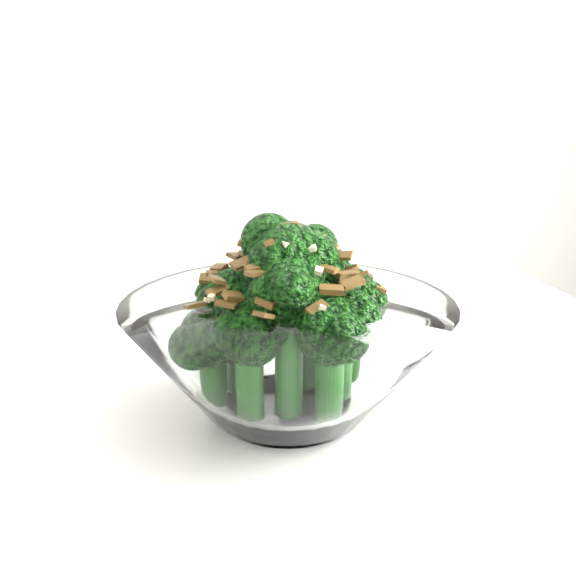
{
  "coord_description": "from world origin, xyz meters",
  "views": [
    {
      "loc": [
        0.36,
        -0.5,
        0.99
      ],
      "look_at": [
        0.37,
        -0.05,
        0.85
      ],
      "focal_mm": 40.0,
      "sensor_mm": 36.0,
      "label": 1
    }
  ],
  "objects": [
    {
      "name": "table",
      "position": [
        0.15,
        0.07,
        0.68
      ],
      "size": [
        1.33,
        1.01,
        0.75
      ],
      "color": "white",
      "rests_on": "ground"
    },
    {
      "name": "broccoli_dish",
      "position": [
        0.37,
        -0.05,
        0.81
      ],
      "size": [
        0.25,
        0.25,
        0.15
      ],
      "color": "white",
      "rests_on": "table"
    }
  ]
}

